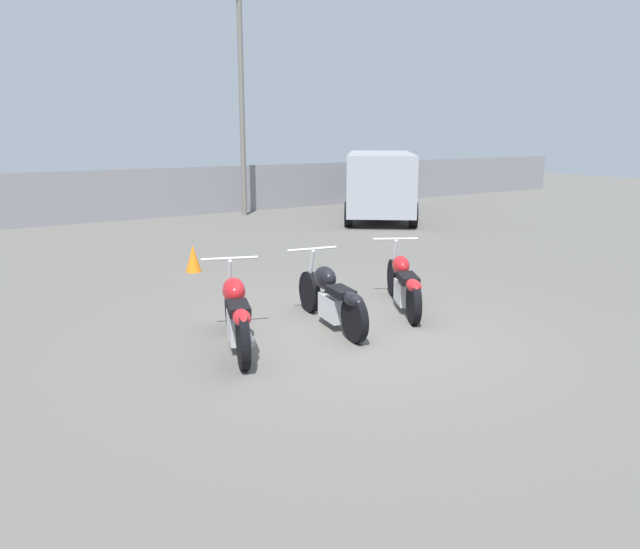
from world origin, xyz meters
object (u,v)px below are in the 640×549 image
(motorcycle_slot_0, at_px, (236,314))
(motorcycle_slot_1, at_px, (332,297))
(light_pole_left, at_px, (241,81))
(traffic_cone_near, at_px, (193,258))
(motorcycle_slot_2, at_px, (404,284))
(parked_van, at_px, (380,182))

(motorcycle_slot_0, height_order, motorcycle_slot_1, motorcycle_slot_0)
(light_pole_left, height_order, traffic_cone_near, light_pole_left)
(motorcycle_slot_1, xyz_separation_m, traffic_cone_near, (-0.25, 4.21, -0.15))
(motorcycle_slot_1, distance_m, motorcycle_slot_2, 1.35)
(motorcycle_slot_1, bearing_deg, motorcycle_slot_0, -165.70)
(light_pole_left, bearing_deg, motorcycle_slot_2, -104.79)
(parked_van, bearing_deg, motorcycle_slot_2, -89.04)
(motorcycle_slot_1, distance_m, traffic_cone_near, 4.22)
(parked_van, bearing_deg, light_pole_left, 177.32)
(light_pole_left, bearing_deg, motorcycle_slot_1, -111.00)
(motorcycle_slot_2, height_order, traffic_cone_near, motorcycle_slot_2)
(motorcycle_slot_1, bearing_deg, light_pole_left, 79.11)
(parked_van, bearing_deg, motorcycle_slot_0, -99.03)
(traffic_cone_near, bearing_deg, parked_van, 27.83)
(motorcycle_slot_0, bearing_deg, light_pole_left, 82.77)
(motorcycle_slot_0, relative_size, motorcycle_slot_1, 0.96)
(parked_van, relative_size, traffic_cone_near, 10.43)
(parked_van, height_order, traffic_cone_near, parked_van)
(light_pole_left, xyz_separation_m, traffic_cone_near, (-4.48, -6.81, -3.80))
(light_pole_left, bearing_deg, parked_van, -40.38)
(light_pole_left, height_order, motorcycle_slot_0, light_pole_left)
(light_pole_left, relative_size, motorcycle_slot_2, 3.59)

